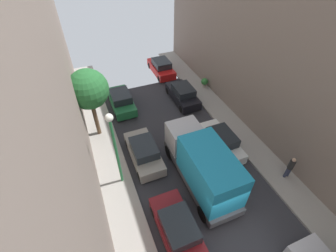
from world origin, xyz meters
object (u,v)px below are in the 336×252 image
(pedestrian, at_px, (290,167))
(potted_plant_2, at_px, (85,101))
(parked_car_left_2, at_px, (178,229))
(lamp_post, at_px, (114,141))
(delivery_truck, at_px, (202,164))
(street_tree_0, at_px, (88,90))
(parked_car_right_3, at_px, (161,67))
(parked_car_left_3, at_px, (144,152))
(parked_car_right_1, at_px, (220,141))
(parked_car_right_2, at_px, (183,94))
(parked_car_left_4, at_px, (121,100))
(potted_plant_1, at_px, (205,82))

(pedestrian, relative_size, potted_plant_2, 1.75)
(parked_car_left_2, bearing_deg, lamp_post, 112.86)
(delivery_truck, height_order, street_tree_0, street_tree_0)
(parked_car_left_2, height_order, delivery_truck, delivery_truck)
(parked_car_right_3, xyz_separation_m, street_tree_0, (-7.88, -7.09, 3.41))
(parked_car_left_3, xyz_separation_m, parked_car_right_1, (5.40, -1.09, 0.00))
(parked_car_right_2, relative_size, delivery_truck, 0.64)
(parked_car_left_2, xyz_separation_m, parked_car_right_2, (5.40, 11.14, 0.00))
(parked_car_left_2, distance_m, parked_car_right_1, 7.14)
(delivery_truck, xyz_separation_m, street_tree_0, (-5.18, 6.93, 2.34))
(parked_car_left_4, relative_size, potted_plant_1, 4.57)
(parked_car_left_4, relative_size, parked_car_right_1, 1.00)
(pedestrian, bearing_deg, parked_car_left_4, 125.01)
(parked_car_left_2, relative_size, street_tree_0, 0.78)
(parked_car_right_3, relative_size, potted_plant_1, 4.57)
(parked_car_left_3, xyz_separation_m, street_tree_0, (-2.48, 3.74, 3.41))
(parked_car_left_4, bearing_deg, parked_car_left_3, -90.00)
(parked_car_right_1, distance_m, delivery_truck, 3.59)
(delivery_truck, bearing_deg, potted_plant_2, 117.29)
(parked_car_right_3, relative_size, pedestrian, 2.44)
(parked_car_left_3, distance_m, parked_car_right_3, 12.10)
(parked_car_right_1, bearing_deg, pedestrian, -55.63)
(parked_car_left_4, distance_m, potted_plant_2, 3.17)
(parked_car_left_4, relative_size, potted_plant_2, 4.28)
(parked_car_left_3, bearing_deg, street_tree_0, 123.51)
(delivery_truck, relative_size, street_tree_0, 1.22)
(parked_car_left_4, relative_size, delivery_truck, 0.64)
(parked_car_left_2, relative_size, parked_car_right_2, 1.00)
(pedestrian, distance_m, street_tree_0, 13.99)
(parked_car_right_2, bearing_deg, parked_car_left_2, -115.85)
(parked_car_left_2, xyz_separation_m, street_tree_0, (-2.48, 9.50, 3.41))
(parked_car_right_2, height_order, delivery_truck, delivery_truck)
(parked_car_right_2, relative_size, potted_plant_1, 4.57)
(pedestrian, bearing_deg, parked_car_right_1, 124.37)
(parked_car_left_4, height_order, potted_plant_2, parked_car_left_4)
(parked_car_left_3, height_order, parked_car_left_4, same)
(parked_car_left_4, xyz_separation_m, street_tree_0, (-2.48, -2.79, 3.41))
(potted_plant_2, bearing_deg, street_tree_0, -83.45)
(parked_car_left_3, height_order, potted_plant_2, parked_car_left_3)
(parked_car_right_2, distance_m, delivery_truck, 9.05)
(parked_car_right_2, bearing_deg, potted_plant_1, 21.95)
(parked_car_left_3, bearing_deg, parked_car_left_2, -90.00)
(parked_car_left_3, xyz_separation_m, pedestrian, (8.05, -4.96, 0.35))
(delivery_truck, bearing_deg, street_tree_0, 126.74)
(parked_car_right_1, relative_size, street_tree_0, 0.78)
(parked_car_right_1, bearing_deg, parked_car_right_2, 90.00)
(parked_car_right_3, relative_size, delivery_truck, 0.64)
(delivery_truck, bearing_deg, lamp_post, 157.17)
(parked_car_right_1, distance_m, pedestrian, 4.71)
(parked_car_left_3, distance_m, lamp_post, 3.78)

